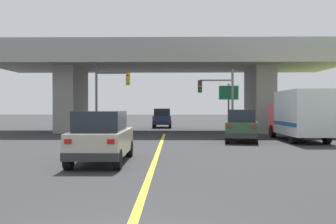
% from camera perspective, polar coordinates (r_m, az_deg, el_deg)
% --- Properties ---
extents(ground, '(160.00, 160.00, 0.00)m').
position_cam_1_polar(ground, '(35.18, -0.40, -2.83)').
color(ground, '#2B2B2D').
extents(overpass_bridge, '(29.80, 9.49, 7.57)m').
position_cam_1_polar(overpass_bridge, '(35.25, -0.40, 5.79)').
color(overpass_bridge, gray).
rests_on(overpass_bridge, ground).
extents(lane_divider_stripe, '(0.20, 26.20, 0.01)m').
position_cam_1_polar(lane_divider_stripe, '(19.23, -1.45, -5.77)').
color(lane_divider_stripe, yellow).
rests_on(lane_divider_stripe, ground).
extents(suv_lead, '(1.96, 4.78, 2.02)m').
position_cam_1_polar(suv_lead, '(15.60, -9.50, -3.55)').
color(suv_lead, '#B7B29E').
rests_on(suv_lead, ground).
extents(suv_crossing, '(2.67, 4.68, 2.02)m').
position_cam_1_polar(suv_crossing, '(25.23, 10.62, -1.94)').
color(suv_crossing, '#2D4C33').
rests_on(suv_crossing, ground).
extents(box_truck, '(2.33, 7.12, 3.21)m').
position_cam_1_polar(box_truck, '(26.66, 18.39, -0.39)').
color(box_truck, red).
rests_on(box_truck, ground).
extents(sedan_oncoming, '(1.94, 4.29, 2.02)m').
position_cam_1_polar(sedan_oncoming, '(42.14, -0.83, -0.87)').
color(sedan_oncoming, navy).
rests_on(sedan_oncoming, ground).
extents(traffic_signal_nearside, '(2.80, 0.36, 5.15)m').
position_cam_1_polar(traffic_signal_nearside, '(31.26, 7.54, 2.52)').
color(traffic_signal_nearside, slate).
rests_on(traffic_signal_nearside, ground).
extents(traffic_signal_farside, '(2.75, 0.36, 5.69)m').
position_cam_1_polar(traffic_signal_farside, '(31.62, -8.71, 3.16)').
color(traffic_signal_farside, '#56595E').
rests_on(traffic_signal_farside, ground).
extents(highway_sign, '(1.65, 0.17, 4.13)m').
position_cam_1_polar(highway_sign, '(33.32, 8.73, 2.16)').
color(highway_sign, '#56595E').
rests_on(highway_sign, ground).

